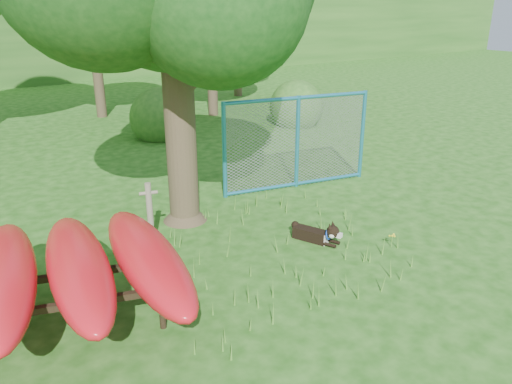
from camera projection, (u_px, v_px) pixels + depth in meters
ground at (291, 282)px, 7.30m from camera, size 80.00×80.00×0.00m
wooden_post at (150, 213)px, 8.24m from camera, size 0.30×0.13×1.11m
kayak_rack at (42, 273)px, 5.94m from camera, size 3.61×3.89×1.07m
husky_dog at (318, 234)px, 8.50m from camera, size 0.52×0.93×0.43m
fence_section at (297, 142)px, 10.82m from camera, size 3.42×0.74×3.37m
wildflower_clump at (392, 237)px, 8.31m from camera, size 0.11×0.11×0.24m
shrub_right at (296, 125)px, 16.92m from camera, size 1.80×1.80×1.80m
shrub_mid at (161, 137)px, 15.31m from camera, size 1.80×1.80×1.80m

